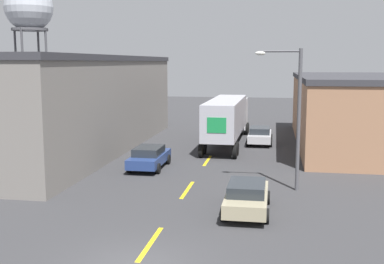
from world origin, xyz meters
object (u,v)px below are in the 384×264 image
object	(u,v)px
parked_car_right_near	(247,196)
parked_car_right_far	(260,135)
street_lamp	(293,109)
water_tower	(29,9)
parked_car_left_far	(149,157)
semi_truck	(228,116)

from	to	relation	value
parked_car_right_near	parked_car_right_far	distance (m)	19.09
parked_car_right_far	street_lamp	distance (m)	15.36
parked_car_right_near	water_tower	size ratio (longest dim) A/B	0.28
parked_car_right_far	parked_car_left_far	xyz separation A→B (m)	(-6.83, -10.82, 0.00)
street_lamp	water_tower	bearing A→B (deg)	135.63
parked_car_right_near	parked_car_left_far	size ratio (longest dim) A/B	1.00
street_lamp	parked_car_right_near	bearing A→B (deg)	-116.47
parked_car_right_near	street_lamp	bearing A→B (deg)	63.53
parked_car_right_far	water_tower	size ratio (longest dim) A/B	0.28
parked_car_right_far	water_tower	distance (m)	35.25
semi_truck	water_tower	distance (m)	32.59
semi_truck	parked_car_left_far	world-z (taller)	semi_truck
water_tower	street_lamp	size ratio (longest dim) A/B	2.17
street_lamp	parked_car_right_far	bearing A→B (deg)	98.30
street_lamp	parked_car_left_far	bearing A→B (deg)	156.31
semi_truck	parked_car_right_near	distance (m)	19.12
parked_car_right_near	parked_car_right_far	bearing A→B (deg)	90.00
semi_truck	parked_car_right_near	world-z (taller)	semi_truck
semi_truck	parked_car_right_far	world-z (taller)	semi_truck
parked_car_right_far	parked_car_left_far	bearing A→B (deg)	-122.28
semi_truck	water_tower	world-z (taller)	water_tower
semi_truck	street_lamp	xyz separation A→B (m)	(4.87, -14.53, 2.08)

